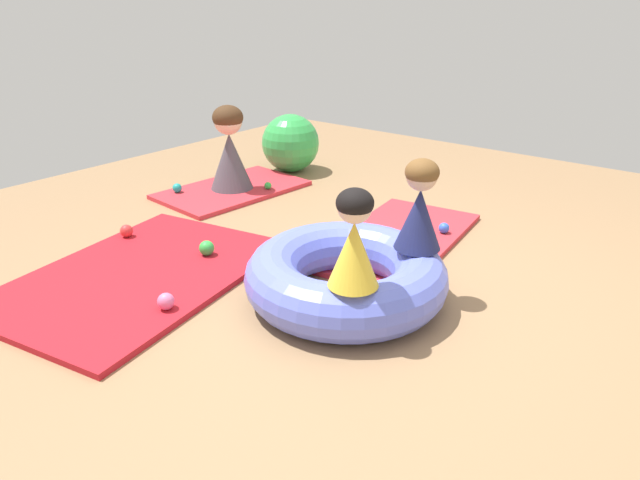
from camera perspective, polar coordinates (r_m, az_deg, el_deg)
The scene contains 17 objects.
ground_plane at distance 3.60m, azimuth 4.87°, elevation -5.64°, with size 8.00×8.00×0.00m, color #93704C.
gym_mat_near_left at distance 4.38m, azimuth 7.59°, elevation 0.05°, with size 1.61×0.81×0.04m, color red.
gym_mat_near_right at distance 3.99m, azimuth -17.62°, elevation -3.37°, with size 1.84×1.27×0.04m, color #B21923.
gym_mat_far_right at distance 5.54m, azimuth -8.74°, elevation 4.98°, with size 1.35×0.81×0.04m, color red.
inflatable_cushion at distance 3.47m, azimuth 2.59°, elevation -3.59°, with size 1.23×1.23×0.33m, color #6070E5.
child_in_yellow at distance 2.91m, azimuth 3.41°, elevation 0.03°, with size 0.32×0.32×0.53m.
child_in_navy at distance 3.40m, azimuth 9.93°, elevation 3.39°, with size 0.35×0.35×0.55m.
adult_seated at distance 5.43m, azimuth -9.00°, elevation 8.98°, with size 0.55×0.55×0.78m.
play_ball_green at distance 5.44m, azimuth -5.22°, elevation 5.42°, with size 0.07×0.07×0.07m, color green.
play_ball_blue at distance 4.50m, azimuth 12.27°, elevation 1.19°, with size 0.08×0.08×0.08m, color blue.
play_ball_teal at distance 5.49m, azimuth -14.07°, elevation 5.06°, with size 0.09×0.09×0.09m, color teal.
play_ball_orange at distance 4.22m, azimuth 6.36°, elevation 0.19°, with size 0.10×0.10×0.10m, color orange.
play_ball_red at distance 4.57m, azimuth -18.75°, elevation 0.87°, with size 0.10×0.10×0.10m, color red.
play_ball_pink at distance 3.47m, azimuth -15.13°, elevation -5.93°, with size 0.10×0.10×0.10m, color pink.
play_ball_yellow at distance 4.09m, azimuth 8.28°, elevation -0.98°, with size 0.06×0.06×0.06m, color yellow.
play_ball_green_second at distance 4.10m, azimuth -11.24°, elevation -0.79°, with size 0.11×0.11×0.11m, color green.
exercise_ball_large at distance 6.08m, azimuth -2.96°, elevation 9.63°, with size 0.60×0.60×0.60m, color green.
Camera 1 is at (-2.65, -1.71, 1.74)m, focal length 32.06 mm.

